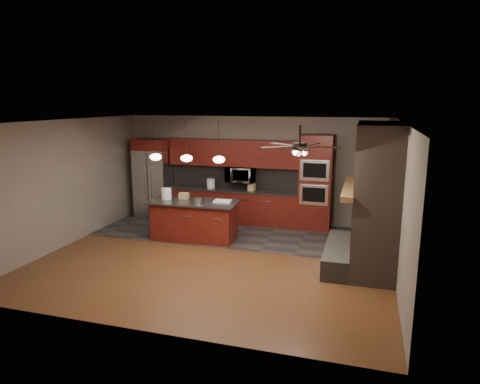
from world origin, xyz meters
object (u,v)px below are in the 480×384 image
(microwave, at_px, (240,174))
(kitchen_island, at_px, (194,220))
(white_bucket, at_px, (166,194))
(oven_tower, at_px, (316,183))
(refrigerator, at_px, (154,178))
(counter_bucket, at_px, (211,183))
(paint_can, at_px, (198,201))
(counter_box, at_px, (252,187))
(cardboard_box, at_px, (184,196))
(paint_tray, at_px, (223,201))

(microwave, xyz_separation_m, kitchen_island, (-0.61, -1.72, -0.83))
(white_bucket, bearing_deg, microwave, 51.86)
(oven_tower, distance_m, refrigerator, 4.45)
(counter_bucket, bearing_deg, oven_tower, -0.15)
(paint_can, bearing_deg, microwave, 76.97)
(kitchen_island, distance_m, counter_box, 1.95)
(kitchen_island, height_order, counter_bucket, counter_bucket)
(oven_tower, height_order, refrigerator, oven_tower)
(refrigerator, bearing_deg, cardboard_box, -42.81)
(microwave, relative_size, paint_tray, 1.88)
(white_bucket, bearing_deg, oven_tower, 26.30)
(oven_tower, distance_m, paint_can, 3.05)
(refrigerator, distance_m, kitchen_island, 2.52)
(refrigerator, height_order, cardboard_box, refrigerator)
(kitchen_island, xyz_separation_m, paint_can, (0.17, -0.19, 0.51))
(oven_tower, distance_m, kitchen_island, 3.16)
(white_bucket, distance_m, counter_box, 2.30)
(microwave, xyz_separation_m, refrigerator, (-2.47, -0.13, -0.21))
(paint_tray, relative_size, counter_bucket, 1.58)
(cardboard_box, bearing_deg, microwave, 52.74)
(white_bucket, xyz_separation_m, paint_can, (0.88, -0.22, -0.07))
(kitchen_island, xyz_separation_m, paint_tray, (0.66, 0.12, 0.47))
(microwave, distance_m, kitchen_island, 2.01)
(oven_tower, relative_size, paint_tray, 6.11)
(kitchen_island, height_order, paint_can, paint_can)
(microwave, xyz_separation_m, white_bucket, (-1.33, -1.69, -0.25))
(oven_tower, bearing_deg, cardboard_box, -152.77)
(refrigerator, bearing_deg, paint_tray, -30.30)
(white_bucket, height_order, cardboard_box, white_bucket)
(oven_tower, bearing_deg, refrigerator, -179.05)
(paint_can, distance_m, counter_box, 1.97)
(oven_tower, xyz_separation_m, cardboard_box, (-2.91, -1.50, -0.20))
(oven_tower, xyz_separation_m, counter_bucket, (-2.79, 0.01, -0.17))
(paint_can, xyz_separation_m, counter_box, (0.78, 1.81, 0.02))
(cardboard_box, relative_size, counter_bucket, 0.89)
(microwave, height_order, kitchen_island, microwave)
(paint_can, bearing_deg, paint_tray, 32.16)
(counter_bucket, bearing_deg, paint_tray, -61.02)
(paint_can, xyz_separation_m, paint_tray, (0.49, 0.31, -0.04))
(refrigerator, bearing_deg, counter_box, 0.64)
(microwave, relative_size, white_bucket, 2.87)
(oven_tower, bearing_deg, counter_bucket, 179.85)
(counter_bucket, xyz_separation_m, counter_box, (1.15, -0.05, -0.03))
(paint_can, xyz_separation_m, cardboard_box, (-0.49, 0.35, 0.01))
(counter_bucket, bearing_deg, microwave, 3.51)
(microwave, height_order, counter_box, microwave)
(kitchen_island, xyz_separation_m, counter_bucket, (-0.20, 1.67, 0.56))
(refrigerator, relative_size, counter_bucket, 8.87)
(counter_box, bearing_deg, paint_can, -101.13)
(white_bucket, relative_size, counter_box, 1.35)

